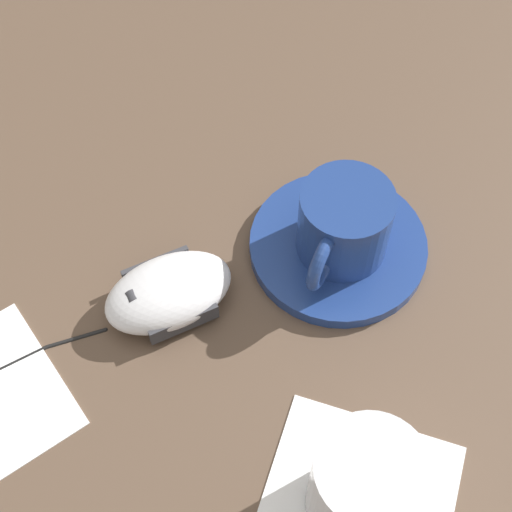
{
  "coord_description": "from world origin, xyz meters",
  "views": [
    {
      "loc": [
        0.09,
        -0.25,
        0.54
      ],
      "look_at": [
        -0.03,
        0.05,
        0.03
      ],
      "focal_mm": 55.0,
      "sensor_mm": 36.0,
      "label": 1
    }
  ],
  "objects_px": {
    "coffee_cup": "(343,225)",
    "computer_mouse": "(169,291)",
    "saucer": "(338,246)",
    "drinking_glass": "(365,488)"
  },
  "relations": [
    {
      "from": "saucer",
      "to": "computer_mouse",
      "type": "relative_size",
      "value": 1.24
    },
    {
      "from": "computer_mouse",
      "to": "saucer",
      "type": "bearing_deg",
      "value": 40.54
    },
    {
      "from": "saucer",
      "to": "drinking_glass",
      "type": "relative_size",
      "value": 1.72
    },
    {
      "from": "coffee_cup",
      "to": "computer_mouse",
      "type": "bearing_deg",
      "value": -141.28
    },
    {
      "from": "saucer",
      "to": "computer_mouse",
      "type": "height_order",
      "value": "computer_mouse"
    },
    {
      "from": "drinking_glass",
      "to": "saucer",
      "type": "bearing_deg",
      "value": 111.05
    },
    {
      "from": "coffee_cup",
      "to": "computer_mouse",
      "type": "xyz_separation_m",
      "value": [
        -0.11,
        -0.09,
        -0.03
      ]
    },
    {
      "from": "saucer",
      "to": "drinking_glass",
      "type": "distance_m",
      "value": 0.21
    },
    {
      "from": "computer_mouse",
      "to": "drinking_glass",
      "type": "relative_size",
      "value": 1.39
    },
    {
      "from": "coffee_cup",
      "to": "saucer",
      "type": "bearing_deg",
      "value": 116.4
    }
  ]
}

